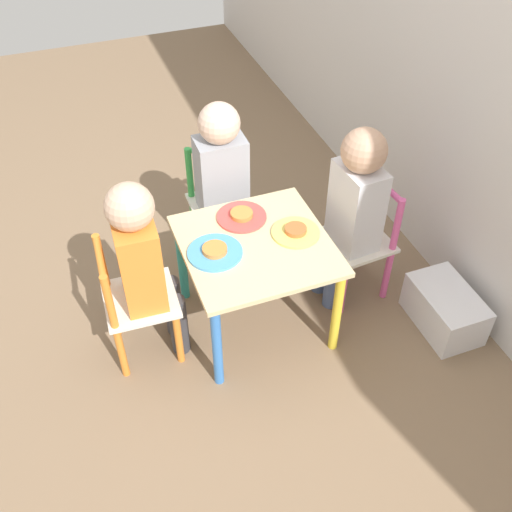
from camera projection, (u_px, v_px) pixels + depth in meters
The scene contains 12 objects.
ground_plane at pixel (256, 320), 2.46m from camera, with size 6.00×6.00×0.00m, color #7F664C.
kids_table at pixel (256, 257), 2.22m from camera, with size 0.53×0.53×0.42m.
chair_orange at pixel (135, 304), 2.19m from camera, with size 0.27×0.27×0.52m.
chair_pink at pixel (360, 242), 2.44m from camera, with size 0.28×0.28×0.52m.
chair_green at pixel (220, 205), 2.61m from camera, with size 0.26×0.26×0.52m.
child_front at pixel (144, 259), 2.06m from camera, with size 0.21×0.22×0.77m.
child_back at pixel (353, 203), 2.27m from camera, with size 0.21×0.22×0.78m.
child_left at pixel (223, 174), 2.43m from camera, with size 0.22×0.20×0.76m.
plate_front at pixel (215, 252), 2.13m from camera, with size 0.20×0.20×0.03m.
plate_back at pixel (296, 232), 2.21m from camera, with size 0.18×0.18×0.03m.
plate_left at pixel (242, 216), 2.28m from camera, with size 0.19×0.19×0.03m.
storage_bin at pixel (445, 309), 2.39m from camera, with size 0.32×0.20×0.17m.
Camera 1 is at (1.53, -0.57, 1.86)m, focal length 42.00 mm.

